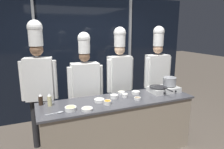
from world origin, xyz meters
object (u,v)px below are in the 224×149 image
(stock_pot, at_px, (170,81))
(prep_bowl_bean_sprouts, at_px, (99,100))
(chef_head, at_px, (39,76))
(chef_sous, at_px, (85,81))
(serving_spoon_slotted, at_px, (58,113))
(prep_bowl_noodles, at_px, (121,92))
(prep_bowl_garlic, at_px, (114,96))
(prep_bowl_rice, at_px, (136,92))
(chef_line, at_px, (120,72))
(prep_bowl_chicken, at_px, (87,109))
(chef_pastry, at_px, (157,70))
(frying_pan, at_px, (158,86))
(squeeze_bottle_oil, at_px, (50,100))
(prep_bowl_carrots, at_px, (108,102))
(prep_bowl_ginger, at_px, (71,108))
(prep_bowl_onion, at_px, (125,95))
(portable_stove, at_px, (164,89))
(prep_bowl_mushrooms, at_px, (137,98))
(squeeze_bottle_soy, at_px, (41,100))

(stock_pot, distance_m, prep_bowl_bean_sprouts, 1.33)
(chef_head, height_order, chef_sous, chef_head)
(chef_head, bearing_deg, serving_spoon_slotted, 112.24)
(prep_bowl_noodles, xyz_separation_m, chef_head, (-1.28, 0.40, 0.31))
(prep_bowl_garlic, distance_m, prep_bowl_rice, 0.43)
(prep_bowl_garlic, distance_m, chef_line, 0.73)
(prep_bowl_chicken, height_order, chef_pastry, chef_pastry)
(chef_line, bearing_deg, chef_sous, -0.69)
(chef_sous, bearing_deg, frying_pan, 156.70)
(stock_pot, distance_m, squeeze_bottle_oil, 2.03)
(stock_pot, distance_m, prep_bowl_carrots, 1.27)
(prep_bowl_ginger, bearing_deg, prep_bowl_garlic, 17.42)
(prep_bowl_onion, relative_size, chef_sous, 0.05)
(prep_bowl_onion, bearing_deg, prep_bowl_chicken, -157.39)
(serving_spoon_slotted, bearing_deg, chef_line, 33.41)
(portable_stove, bearing_deg, prep_bowl_bean_sprouts, -178.06)
(prep_bowl_carrots, xyz_separation_m, chef_head, (-0.89, 0.76, 0.30))
(stock_pot, height_order, chef_sous, chef_sous)
(prep_bowl_mushrooms, distance_m, serving_spoon_slotted, 1.22)
(prep_bowl_rice, height_order, serving_spoon_slotted, prep_bowl_rice)
(prep_bowl_garlic, height_order, prep_bowl_mushrooms, prep_bowl_garlic)
(squeeze_bottle_soy, height_order, prep_bowl_carrots, squeeze_bottle_soy)
(prep_bowl_noodles, distance_m, chef_head, 1.38)
(squeeze_bottle_soy, distance_m, prep_bowl_ginger, 0.52)
(prep_bowl_garlic, bearing_deg, prep_bowl_rice, 7.61)
(prep_bowl_chicken, height_order, prep_bowl_mushrooms, same)
(prep_bowl_rice, bearing_deg, prep_bowl_mushrooms, -113.63)
(prep_bowl_noodles, bearing_deg, prep_bowl_garlic, -142.09)
(squeeze_bottle_soy, height_order, prep_bowl_chicken, squeeze_bottle_soy)
(prep_bowl_garlic, distance_m, chef_sous, 0.63)
(chef_head, bearing_deg, chef_pastry, -169.74)
(frying_pan, bearing_deg, squeeze_bottle_oil, 177.54)
(portable_stove, relative_size, chef_sous, 0.26)
(squeeze_bottle_soy, xyz_separation_m, chef_line, (1.46, 0.44, 0.20))
(squeeze_bottle_oil, height_order, prep_bowl_bean_sprouts, squeeze_bottle_oil)
(prep_bowl_rice, relative_size, prep_bowl_onion, 1.41)
(prep_bowl_bean_sprouts, xyz_separation_m, chef_pastry, (1.46, 0.61, 0.24))
(prep_bowl_garlic, xyz_separation_m, chef_pastry, (1.18, 0.55, 0.23))
(prep_bowl_bean_sprouts, bearing_deg, prep_bowl_chicken, -136.32)
(chef_line, bearing_deg, portable_stove, 127.20)
(prep_bowl_onion, distance_m, chef_line, 0.67)
(prep_bowl_garlic, bearing_deg, prep_bowl_bean_sprouts, -166.58)
(serving_spoon_slotted, distance_m, chef_head, 0.89)
(prep_bowl_garlic, xyz_separation_m, prep_bowl_chicken, (-0.53, -0.31, -0.01))
(squeeze_bottle_soy, distance_m, chef_head, 0.48)
(prep_bowl_ginger, distance_m, chef_sous, 0.87)
(prep_bowl_ginger, relative_size, chef_head, 0.07)
(frying_pan, relative_size, prep_bowl_onion, 5.55)
(prep_bowl_chicken, xyz_separation_m, prep_bowl_carrots, (0.34, 0.11, 0.01))
(serving_spoon_slotted, bearing_deg, prep_bowl_noodles, 20.28)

